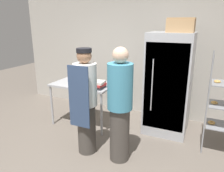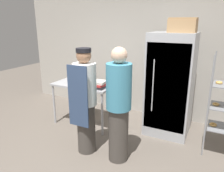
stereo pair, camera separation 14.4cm
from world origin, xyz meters
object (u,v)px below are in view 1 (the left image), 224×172
object	(u,v)px
person_customer	(120,106)
refrigerator	(168,84)
binder_stack	(97,85)
cardboard_storage_box	(181,25)
blender_pitcher	(111,77)
donut_box	(82,83)
person_baker	(86,101)

from	to	relation	value
person_customer	refrigerator	bearing A→B (deg)	69.14
binder_stack	person_customer	xyz separation A→B (m)	(0.74, -0.69, -0.05)
refrigerator	cardboard_storage_box	xyz separation A→B (m)	(0.14, -0.08, 1.05)
blender_pitcher	refrigerator	bearing A→B (deg)	4.21
donut_box	cardboard_storage_box	distance (m)	2.07
person_baker	binder_stack	bearing A→B (deg)	104.34
binder_stack	person_customer	distance (m)	1.02
cardboard_storage_box	person_customer	world-z (taller)	cardboard_storage_box
refrigerator	blender_pitcher	xyz separation A→B (m)	(-1.13, -0.08, 0.04)
blender_pitcher	person_customer	size ratio (longest dim) A/B	0.16
refrigerator	binder_stack	bearing A→B (deg)	-156.59
person_customer	binder_stack	bearing A→B (deg)	137.10
donut_box	person_baker	size ratio (longest dim) A/B	0.15
cardboard_storage_box	refrigerator	bearing A→B (deg)	151.60
donut_box	binder_stack	world-z (taller)	donut_box
cardboard_storage_box	person_baker	bearing A→B (deg)	-134.92
blender_pitcher	binder_stack	world-z (taller)	blender_pitcher
donut_box	person_customer	world-z (taller)	person_customer
refrigerator	person_customer	size ratio (longest dim) A/B	1.09
blender_pitcher	cardboard_storage_box	bearing A→B (deg)	0.23
refrigerator	person_baker	world-z (taller)	refrigerator
donut_box	binder_stack	xyz separation A→B (m)	(0.37, -0.05, 0.02)
binder_stack	person_baker	bearing A→B (deg)	-75.66
donut_box	person_baker	world-z (taller)	person_baker
refrigerator	cardboard_storage_box	world-z (taller)	cardboard_storage_box
cardboard_storage_box	person_customer	size ratio (longest dim) A/B	0.26
donut_box	blender_pitcher	distance (m)	0.60
binder_stack	cardboard_storage_box	size ratio (longest dim) A/B	0.64
refrigerator	binder_stack	xyz separation A→B (m)	(-1.21, -0.52, -0.01)
donut_box	blender_pitcher	xyz separation A→B (m)	(0.44, 0.39, 0.07)
cardboard_storage_box	donut_box	bearing A→B (deg)	-167.00
refrigerator	person_baker	xyz separation A→B (m)	(-1.02, -1.25, -0.06)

